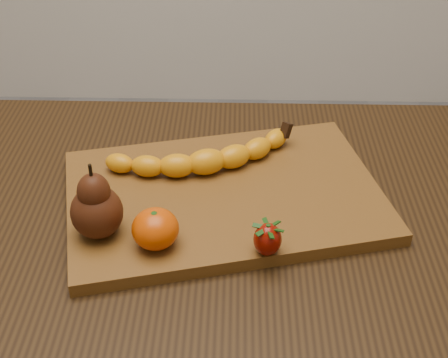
# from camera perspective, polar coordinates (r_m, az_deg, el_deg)

# --- Properties ---
(table) EXTENTS (1.00, 0.70, 0.76)m
(table) POSITION_cam_1_polar(r_m,az_deg,el_deg) (0.95, -4.33, -8.55)
(table) COLOR black
(table) RESTS_ON ground
(cutting_board) EXTENTS (0.51, 0.40, 0.02)m
(cutting_board) POSITION_cam_1_polar(r_m,az_deg,el_deg) (0.91, 0.00, -1.52)
(cutting_board) COLOR brown
(cutting_board) RESTS_ON table
(banana) EXTENTS (0.26, 0.14, 0.04)m
(banana) POSITION_cam_1_polar(r_m,az_deg,el_deg) (0.93, -1.63, 1.59)
(banana) COLOR orange
(banana) RESTS_ON cutting_board
(pear) EXTENTS (0.08, 0.08, 0.11)m
(pear) POSITION_cam_1_polar(r_m,az_deg,el_deg) (0.82, -11.71, -1.93)
(pear) COLOR #401A0A
(pear) RESTS_ON cutting_board
(mandarin) EXTENTS (0.08, 0.08, 0.05)m
(mandarin) POSITION_cam_1_polar(r_m,az_deg,el_deg) (0.81, -6.30, -4.55)
(mandarin) COLOR #D14402
(mandarin) RESTS_ON cutting_board
(strawberry) EXTENTS (0.05, 0.05, 0.05)m
(strawberry) POSITION_cam_1_polar(r_m,az_deg,el_deg) (0.79, 4.01, -5.43)
(strawberry) COLOR #800D03
(strawberry) RESTS_ON cutting_board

